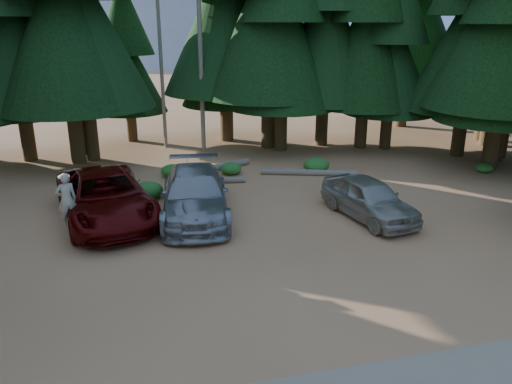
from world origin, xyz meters
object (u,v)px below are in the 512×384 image
silver_minivan_center (195,194)px  log_left (211,169)px  log_mid (211,181)px  silver_minivan_right (369,198)px  red_pickup (105,196)px  frisbee_player (66,199)px  log_right (308,172)px

silver_minivan_center → log_left: bearing=82.1°
log_left → log_mid: bearing=-124.1°
silver_minivan_right → red_pickup: bearing=156.2°
red_pickup → frisbee_player: 2.13m
silver_minivan_center → silver_minivan_right: (6.22, -1.70, -0.11)m
red_pickup → silver_minivan_center: size_ratio=1.08×
log_left → log_right: size_ratio=1.00×
log_left → log_right: bearing=-45.6°
silver_minivan_right → log_mid: bearing=121.6°
frisbee_player → log_mid: size_ratio=0.58×
frisbee_player → log_right: frisbee_player is taller
red_pickup → silver_minivan_center: red_pickup is taller
silver_minivan_center → log_right: size_ratio=1.32×
red_pickup → silver_minivan_right: size_ratio=1.44×
silver_minivan_center → log_right: silver_minivan_center is taller
silver_minivan_right → log_right: 5.68m
silver_minivan_right → log_left: (-4.75, 7.31, -0.60)m
silver_minivan_center → log_mid: bearing=79.6°
silver_minivan_center → frisbee_player: frisbee_player is taller
red_pickup → frisbee_player: frisbee_player is taller
log_right → red_pickup: bearing=-140.5°
silver_minivan_right → frisbee_player: frisbee_player is taller
log_left → log_right: 4.71m
silver_minivan_center → log_left: silver_minivan_center is taller
log_right → silver_minivan_center: bearing=-127.5°
silver_minivan_center → frisbee_player: size_ratio=3.29×
red_pickup → log_left: red_pickup is taller
silver_minivan_center → log_mid: (1.19, 3.82, -0.73)m
log_mid → log_right: bearing=9.1°
log_left → silver_minivan_right: bearing=-81.9°
red_pickup → log_right: red_pickup is taller
silver_minivan_right → silver_minivan_center: bearing=154.0°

